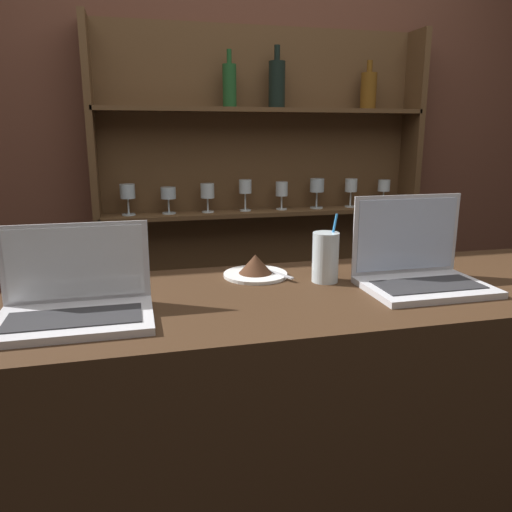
# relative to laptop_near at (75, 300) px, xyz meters

# --- Properties ---
(bar_counter) EXTENTS (1.74, 0.62, 0.99)m
(bar_counter) POSITION_rel_laptop_near_xyz_m (0.65, 0.07, -0.54)
(bar_counter) COLOR #382314
(bar_counter) RESTS_ON ground_plane
(back_wall) EXTENTS (7.00, 0.06, 2.70)m
(back_wall) POSITION_rel_laptop_near_xyz_m (0.65, 1.26, 0.31)
(back_wall) COLOR brown
(back_wall) RESTS_ON ground_plane
(back_shelf) EXTENTS (1.56, 0.18, 1.90)m
(back_shelf) POSITION_rel_laptop_near_xyz_m (0.76, 1.18, -0.04)
(back_shelf) COLOR brown
(back_shelf) RESTS_ON ground_plane
(laptop_near) EXTENTS (0.35, 0.23, 0.21)m
(laptop_near) POSITION_rel_laptop_near_xyz_m (0.00, 0.00, 0.00)
(laptop_near) COLOR silver
(laptop_near) RESTS_ON bar_counter
(laptop_far) EXTENTS (0.34, 0.24, 0.25)m
(laptop_far) POSITION_rel_laptop_near_xyz_m (0.92, 0.04, 0.01)
(laptop_far) COLOR silver
(laptop_far) RESTS_ON bar_counter
(cake_plate) EXTENTS (0.19, 0.19, 0.07)m
(cake_plate) POSITION_rel_laptop_near_xyz_m (0.49, 0.24, -0.02)
(cake_plate) COLOR white
(cake_plate) RESTS_ON bar_counter
(water_glass) EXTENTS (0.08, 0.08, 0.20)m
(water_glass) POSITION_rel_laptop_near_xyz_m (0.68, 0.14, 0.03)
(water_glass) COLOR silver
(water_glass) RESTS_ON bar_counter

